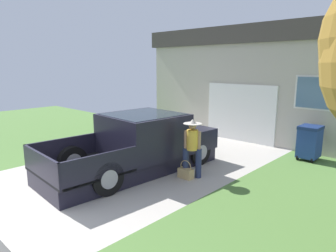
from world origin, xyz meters
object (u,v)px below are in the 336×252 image
object	(u,v)px
pickup_truck	(142,144)
handbag	(186,173)
wheeled_trash_bin	(309,141)
person_with_hat	(192,146)
house_with_garage	(271,81)

from	to	relation	value
pickup_truck	handbag	bearing A→B (deg)	14.20
handbag	wheeled_trash_bin	bearing A→B (deg)	65.26
pickup_truck	wheeled_trash_bin	world-z (taller)	pickup_truck
pickup_truck	person_with_hat	distance (m)	1.54
house_with_garage	handbag	bearing A→B (deg)	-80.35
person_with_hat	house_with_garage	world-z (taller)	house_with_garage
pickup_truck	person_with_hat	xyz separation A→B (m)	(1.48, 0.43, 0.14)
pickup_truck	house_with_garage	size ratio (longest dim) A/B	0.57
handbag	house_with_garage	world-z (taller)	house_with_garage
handbag	house_with_garage	distance (m)	7.98
person_with_hat	handbag	size ratio (longest dim) A/B	3.21
person_with_hat	handbag	bearing A→B (deg)	38.35
house_with_garage	wheeled_trash_bin	world-z (taller)	house_with_garage
pickup_truck	house_with_garage	world-z (taller)	house_with_garage
person_with_hat	pickup_truck	bearing A→B (deg)	-13.75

